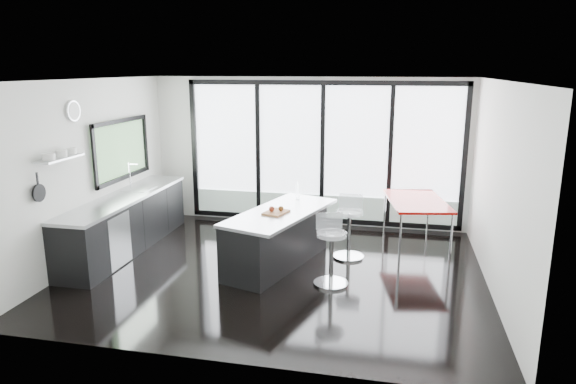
% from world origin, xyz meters
% --- Properties ---
extents(floor, '(6.00, 5.00, 0.00)m').
position_xyz_m(floor, '(0.00, 0.00, 0.00)').
color(floor, black).
rests_on(floor, ground).
extents(ceiling, '(6.00, 5.00, 0.00)m').
position_xyz_m(ceiling, '(0.00, 0.00, 2.80)').
color(ceiling, white).
rests_on(ceiling, wall_back).
extents(wall_back, '(6.00, 0.09, 2.80)m').
position_xyz_m(wall_back, '(0.27, 2.47, 1.27)').
color(wall_back, silver).
rests_on(wall_back, ground).
extents(wall_front, '(6.00, 0.00, 2.80)m').
position_xyz_m(wall_front, '(0.00, -2.50, 1.40)').
color(wall_front, silver).
rests_on(wall_front, ground).
extents(wall_left, '(0.26, 5.00, 2.80)m').
position_xyz_m(wall_left, '(-2.97, 0.27, 1.56)').
color(wall_left, silver).
rests_on(wall_left, ground).
extents(wall_right, '(0.00, 5.00, 2.80)m').
position_xyz_m(wall_right, '(3.00, 0.00, 1.40)').
color(wall_right, silver).
rests_on(wall_right, ground).
extents(counter_cabinets, '(0.69, 3.24, 1.36)m').
position_xyz_m(counter_cabinets, '(-2.67, 0.40, 0.46)').
color(counter_cabinets, black).
rests_on(counter_cabinets, floor).
extents(island, '(1.49, 2.30, 1.13)m').
position_xyz_m(island, '(-0.06, 0.25, 0.44)').
color(island, black).
rests_on(island, floor).
extents(bar_stool_near, '(0.63, 0.63, 0.77)m').
position_xyz_m(bar_stool_near, '(0.85, -0.33, 0.39)').
color(bar_stool_near, silver).
rests_on(bar_stool_near, floor).
extents(bar_stool_far, '(0.49, 0.49, 0.78)m').
position_xyz_m(bar_stool_far, '(0.99, 0.78, 0.39)').
color(bar_stool_far, silver).
rests_on(bar_stool_far, floor).
extents(red_table, '(1.16, 1.69, 0.83)m').
position_xyz_m(red_table, '(2.03, 1.51, 0.41)').
color(red_table, '#980804').
rests_on(red_table, floor).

